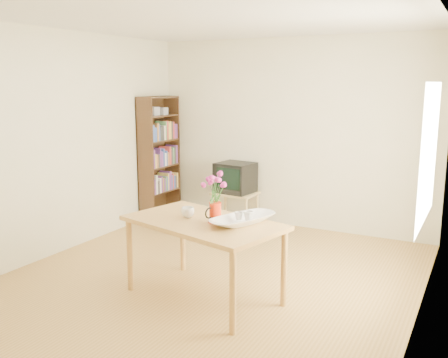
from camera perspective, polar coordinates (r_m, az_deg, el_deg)
The scene contains 11 objects.
room at distance 4.91m, azimuth -1.31°, elevation 2.84°, with size 4.50×4.50×4.50m.
table at distance 4.61m, azimuth -2.35°, elevation -5.73°, with size 1.60×1.15×0.75m.
tv_stand at distance 7.12m, azimuth 1.30°, elevation -2.08°, with size 0.60×0.45×0.46m.
bookshelf at distance 7.43m, azimuth -7.39°, elevation 1.94°, with size 0.28×0.70×1.80m.
pitcher at distance 4.52m, azimuth -1.01°, elevation -3.91°, with size 0.13×0.20×0.19m.
flowers at distance 4.46m, azimuth -1.02°, elevation -0.87°, with size 0.21×0.21×0.30m, color #C92F98, non-canonical shape.
mug at distance 4.70m, azimuth -4.17°, elevation -3.82°, with size 0.12×0.12×0.10m, color white.
bowl at distance 4.44m, azimuth 2.18°, elevation -2.53°, with size 0.44×0.44×0.42m, color white.
teacup_a at distance 4.47m, azimuth 1.71°, elevation -3.04°, with size 0.06×0.06×0.06m, color white.
teacup_b at distance 4.45m, azimuth 2.81°, elevation -3.03°, with size 0.08×0.08×0.07m, color white.
television at distance 7.08m, azimuth 1.36°, elevation 0.22°, with size 0.53×0.50×0.42m.
Camera 1 is at (2.40, -4.24, 2.00)m, focal length 40.00 mm.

